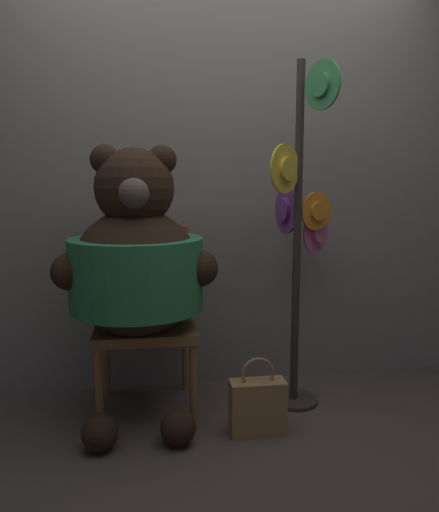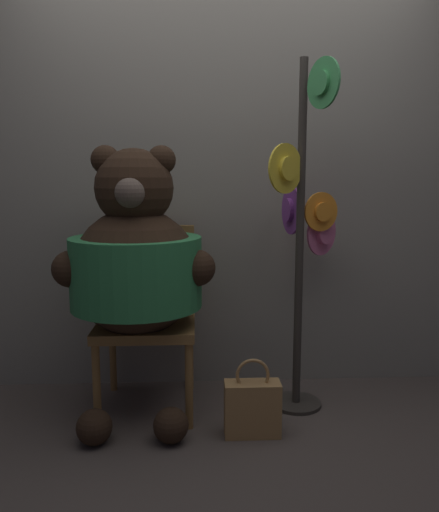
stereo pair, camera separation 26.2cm
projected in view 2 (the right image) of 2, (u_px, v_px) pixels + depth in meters
ground_plane at (229, 427)px, 2.55m from camera, size 14.00×14.00×0.00m
wall_back at (222, 185)px, 3.01m from camera, size 8.00×0.10×2.44m
chair at (148, 308)px, 2.78m from camera, size 0.52×0.55×0.99m
teddy_bear at (136, 264)px, 2.56m from camera, size 0.81×0.72×1.42m
hat_display_rack at (304, 229)px, 2.68m from camera, size 0.45×0.54×1.87m
handbag_on_ground at (252, 407)px, 2.46m from camera, size 0.27×0.12×0.39m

